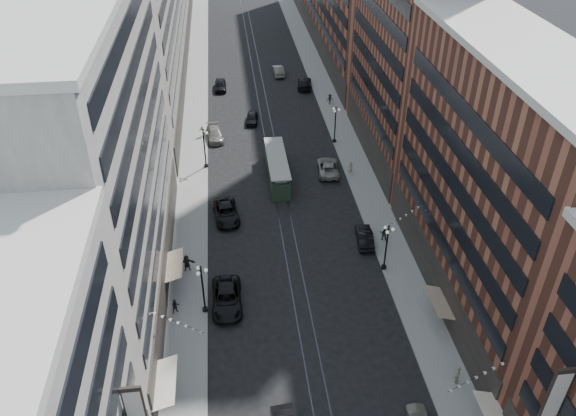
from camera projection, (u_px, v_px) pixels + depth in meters
name	position (u px, v px, depth m)	size (l,w,h in m)	color
ground	(271.00, 146.00, 80.36)	(220.00, 220.00, 0.00)	black
sidewalk_west	(195.00, 119.00, 87.42)	(4.00, 180.00, 0.15)	gray
sidewalk_east	(334.00, 112.00, 89.52)	(4.00, 180.00, 0.15)	gray
rail_west	(261.00, 116.00, 88.44)	(0.12, 180.00, 0.02)	#2D2D33
rail_east	(270.00, 116.00, 88.58)	(0.12, 180.00, 0.02)	#2D2D33
building_west_mid	(102.00, 163.00, 48.73)	(8.00, 36.00, 28.00)	#A4A091
building_east_mid	(495.00, 188.00, 49.04)	(8.00, 30.00, 24.00)	brown
lamppost_sw_far	(203.00, 287.00, 51.62)	(1.03, 1.14, 5.52)	black
lamppost_sw_mid	(204.00, 147.00, 73.64)	(1.03, 1.14, 5.52)	black
lamppost_se_far	(386.00, 246.00, 56.64)	(1.03, 1.14, 5.52)	black
lamppost_se_mid	(335.00, 123.00, 79.47)	(1.03, 1.14, 5.52)	black
streetcar	(277.00, 169.00, 72.38)	(2.47, 11.18, 3.09)	#253B29
car_2	(227.00, 298.00, 53.64)	(2.84, 6.16, 1.71)	black
pedestrian_2	(176.00, 306.00, 52.65)	(0.77, 0.42, 1.58)	black
pedestrian_4	(457.00, 375.00, 46.04)	(1.04, 0.47, 1.78)	beige
car_7	(226.00, 213.00, 65.39)	(2.70, 5.85, 1.63)	black
car_8	(215.00, 134.00, 81.74)	(2.18, 5.37, 1.56)	slate
car_9	(220.00, 85.00, 96.66)	(1.93, 4.79, 1.63)	black
car_10	(364.00, 237.00, 61.67)	(1.63, 4.68, 1.54)	black
car_11	(328.00, 167.00, 73.95)	(2.64, 5.72, 1.59)	gray
car_12	(304.00, 83.00, 97.39)	(2.35, 5.77, 1.67)	black
car_13	(252.00, 118.00, 86.20)	(1.70, 4.21, 1.44)	black
car_14	(278.00, 71.00, 102.17)	(1.77, 5.07, 1.67)	slate
pedestrian_5	(187.00, 263.00, 57.56)	(1.72, 0.50, 1.86)	black
pedestrian_6	(202.00, 131.00, 82.06)	(0.95, 0.43, 1.63)	#A29986
pedestrian_7	(384.00, 233.00, 61.80)	(0.88, 0.48, 1.82)	black
pedestrian_8	(351.00, 167.00, 73.50)	(0.67, 0.44, 1.84)	#B2A394
pedestrian_9	(330.00, 99.00, 91.28)	(1.12, 0.46, 1.73)	black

